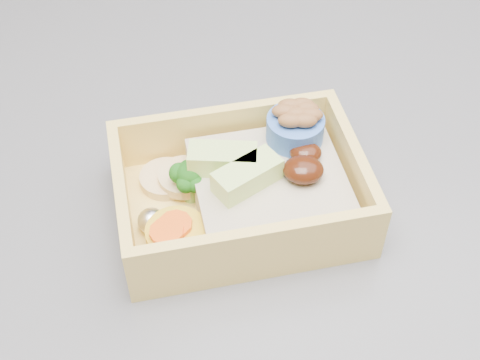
{
  "coord_description": "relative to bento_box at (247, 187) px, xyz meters",
  "views": [
    {
      "loc": [
        0.07,
        -0.3,
        1.31
      ],
      "look_at": [
        0.06,
        0.02,
        0.95
      ],
      "focal_mm": 50.0,
      "sensor_mm": 36.0,
      "label": 1
    }
  ],
  "objects": [
    {
      "name": "bento_box",
      "position": [
        0.0,
        0.0,
        0.0
      ],
      "size": [
        0.2,
        0.17,
        0.07
      ],
      "rotation": [
        0.0,
        0.0,
        0.25
      ],
      "color": "#F7D066",
      "rests_on": "island"
    }
  ]
}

